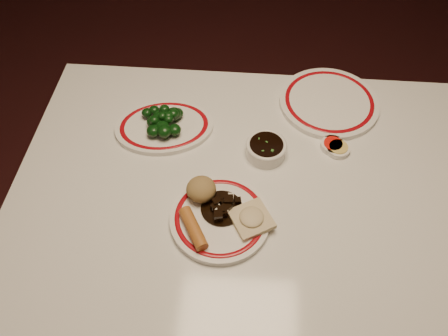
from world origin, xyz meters
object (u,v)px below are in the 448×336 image
at_px(fried_wonton, 251,218).
at_px(broccoli_plate, 164,127).
at_px(spring_roll, 193,228).
at_px(soy_bowl, 266,149).
at_px(rice_mound, 201,189).
at_px(main_plate, 220,218).
at_px(broccoli_pile, 163,120).
at_px(stirfry_heap, 222,207).
at_px(dining_table, 247,212).

height_order(fried_wonton, broccoli_plate, fried_wonton).
distance_m(spring_roll, broccoli_plate, 0.35).
distance_m(broccoli_plate, soy_bowl, 0.29).
distance_m(rice_mound, soy_bowl, 0.22).
bearing_deg(main_plate, broccoli_pile, 122.47).
bearing_deg(soy_bowl, rice_mound, -134.51).
height_order(spring_roll, stirfry_heap, stirfry_heap).
relative_size(rice_mound, broccoli_pile, 0.61).
bearing_deg(broccoli_plate, main_plate, -57.54).
xyz_separation_m(spring_roll, fried_wonton, (0.13, 0.04, -0.00)).
relative_size(broccoli_pile, soy_bowl, 1.14).
height_order(fried_wonton, broccoli_pile, broccoli_pile).
relative_size(main_plate, soy_bowl, 2.75).
distance_m(stirfry_heap, soy_bowl, 0.22).
distance_m(stirfry_heap, broccoli_plate, 0.32).
relative_size(dining_table, rice_mound, 16.59).
height_order(dining_table, main_plate, main_plate).
distance_m(rice_mound, broccoli_pile, 0.26).
relative_size(spring_roll, soy_bowl, 1.03).
xyz_separation_m(broccoli_plate, broccoli_pile, (0.00, -0.00, 0.03)).
distance_m(main_plate, stirfry_heap, 0.03).
xyz_separation_m(rice_mound, stirfry_heap, (0.05, -0.04, -0.02)).
bearing_deg(stirfry_heap, broccoli_pile, 125.03).
bearing_deg(soy_bowl, main_plate, -115.94).
height_order(rice_mound, broccoli_pile, rice_mound).
relative_size(rice_mound, stirfry_heap, 0.72).
distance_m(fried_wonton, soy_bowl, 0.22).
height_order(stirfry_heap, broccoli_plate, stirfry_heap).
distance_m(fried_wonton, broccoli_pile, 0.38).
distance_m(rice_mound, stirfry_heap, 0.07).
bearing_deg(broccoli_plate, dining_table, -38.79).
bearing_deg(rice_mound, spring_roll, -94.02).
distance_m(dining_table, rice_mound, 0.18).
height_order(spring_roll, broccoli_pile, broccoli_pile).
bearing_deg(broccoli_plate, broccoli_pile, -59.64).
height_order(stirfry_heap, broccoli_pile, broccoli_pile).
height_order(rice_mound, soy_bowl, rice_mound).
bearing_deg(broccoli_pile, fried_wonton, -48.52).
relative_size(main_plate, spring_roll, 2.66).
bearing_deg(broccoli_pile, stirfry_heap, -54.97).
xyz_separation_m(main_plate, spring_roll, (-0.06, -0.04, 0.02)).
bearing_deg(dining_table, fried_wonton, -84.47).
height_order(dining_table, stirfry_heap, stirfry_heap).
height_order(main_plate, broccoli_pile, broccoli_pile).
relative_size(dining_table, broccoli_plate, 3.93).
xyz_separation_m(broccoli_plate, soy_bowl, (0.28, -0.07, 0.01)).
relative_size(broccoli_plate, broccoli_pile, 2.56).
distance_m(main_plate, spring_roll, 0.08).
bearing_deg(broccoli_pile, rice_mound, -60.09).
relative_size(rice_mound, soy_bowl, 0.69).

